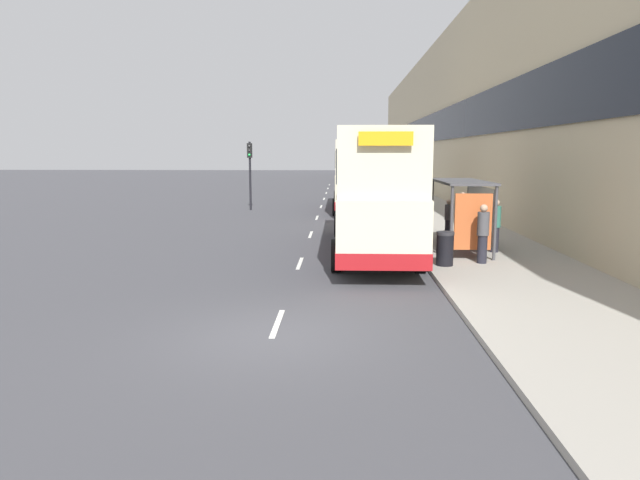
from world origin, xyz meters
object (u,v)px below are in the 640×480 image
litter_bin (445,248)px  traffic_light_far_kerb (250,164)px  double_decker_bus_near (373,189)px  car_0 (348,178)px  pedestrian_1 (448,218)px  car_2 (346,174)px  pedestrian_4 (482,222)px  double_decker_bus_ahead (356,174)px  car_1 (353,186)px  bus_shelter (468,202)px  pedestrian_at_shelter (483,233)px  pedestrian_2 (462,214)px  pedestrian_3 (495,225)px

litter_bin → traffic_light_far_kerb: size_ratio=0.24×
double_decker_bus_near → traffic_light_far_kerb: 16.81m
car_0 → pedestrian_1: size_ratio=2.69×
car_2 → pedestrian_4: bearing=-85.4°
car_0 → traffic_light_far_kerb: bearing=-104.0°
double_decker_bus_ahead → car_1: 11.18m
bus_shelter → double_decker_bus_near: double_decker_bus_near is taller
pedestrian_1 → litter_bin: bearing=-101.4°
bus_shelter → double_decker_bus_ahead: 16.33m
double_decker_bus_near → double_decker_bus_ahead: 15.41m
double_decker_bus_ahead → pedestrian_4: double_decker_bus_ahead is taller
bus_shelter → litter_bin: 3.09m
double_decker_bus_ahead → traffic_light_far_kerb: 6.71m
bus_shelter → pedestrian_1: bus_shelter is taller
car_1 → pedestrian_at_shelter: pedestrian_at_shelter is taller
bus_shelter → car_2: (-3.74, 56.13, -1.00)m
litter_bin → double_decker_bus_near: bearing=123.8°
car_2 → car_0: bearing=-89.7°
double_decker_bus_near → pedestrian_4: double_decker_bus_near is taller
pedestrian_1 → car_2: bearing=94.0°
car_0 → litter_bin: size_ratio=4.03×
double_decker_bus_near → pedestrian_2: double_decker_bus_near is taller
pedestrian_2 → litter_bin: size_ratio=1.74×
pedestrian_3 → traffic_light_far_kerb: traffic_light_far_kerb is taller
car_1 → pedestrian_3: (4.41, -27.10, 0.22)m
car_0 → pedestrian_2: size_ratio=2.32×
pedestrian_3 → pedestrian_4: pedestrian_4 is taller
pedestrian_1 → pedestrian_2: pedestrian_2 is taller
pedestrian_at_shelter → car_2: bearing=93.7°
pedestrian_at_shelter → pedestrian_1: (-0.08, 5.35, -0.15)m
pedestrian_2 → traffic_light_far_kerb: traffic_light_far_kerb is taller
car_1 → car_2: (-0.28, 29.10, 0.01)m
car_1 → car_2: size_ratio=0.90×
bus_shelter → double_decker_bus_ahead: (-3.50, 15.94, 0.41)m
pedestrian_2 → pedestrian_3: pedestrian_3 is taller
car_0 → traffic_light_far_kerb: traffic_light_far_kerb is taller
double_decker_bus_near → double_decker_bus_ahead: size_ratio=1.09×
pedestrian_at_shelter → pedestrian_3: (0.93, 2.08, -0.00)m
double_decker_bus_near → pedestrian_at_shelter: (3.32, -2.68, -1.19)m
car_1 → pedestrian_4: (4.17, -26.18, 0.23)m
double_decker_bus_near → pedestrian_2: size_ratio=6.28×
litter_bin → traffic_light_far_kerb: traffic_light_far_kerb is taller
bus_shelter → car_0: 42.11m
pedestrian_1 → pedestrian_4: size_ratio=0.84×
bus_shelter → pedestrian_at_shelter: bus_shelter is taller
pedestrian_at_shelter → traffic_light_far_kerb: traffic_light_far_kerb is taller
pedestrian_at_shelter → double_decker_bus_ahead: bearing=101.0°
bus_shelter → car_2: bus_shelter is taller
pedestrian_at_shelter → pedestrian_4: bearing=77.1°
double_decker_bus_ahead → car_2: 40.21m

